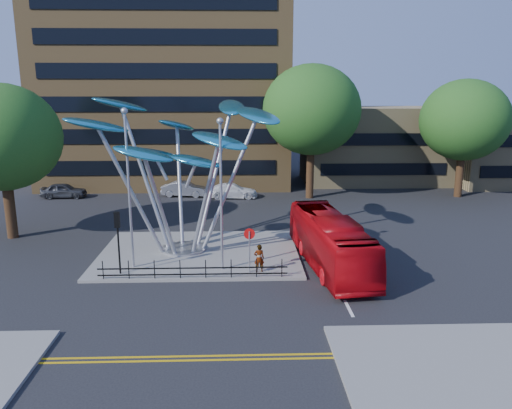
{
  "coord_description": "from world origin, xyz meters",
  "views": [
    {
      "loc": [
        1.49,
        -23.19,
        9.91
      ],
      "look_at": [
        2.41,
        4.0,
        3.57
      ],
      "focal_mm": 35.0,
      "sensor_mm": 36.0,
      "label": 1
    }
  ],
  "objects_px": {
    "tree_left": "(2,138)",
    "parked_car_right": "(232,191)",
    "parked_car_mid": "(185,189)",
    "traffic_light_island": "(118,230)",
    "street_lamp_right": "(221,181)",
    "tree_far": "(465,120)",
    "leaf_sculpture": "(179,141)",
    "parked_car_left": "(64,190)",
    "street_lamp_left": "(128,175)",
    "no_entry_sign_island": "(249,243)",
    "tree_right": "(312,110)",
    "red_bus": "(330,241)",
    "pedestrian": "(259,258)"
  },
  "relations": [
    {
      "from": "tree_right",
      "to": "street_lamp_right",
      "type": "xyz_separation_m",
      "value": [
        -7.5,
        -19.0,
        -2.94
      ]
    },
    {
      "from": "tree_right",
      "to": "pedestrian",
      "type": "xyz_separation_m",
      "value": [
        -5.48,
        -19.5,
        -7.11
      ]
    },
    {
      "from": "tree_right",
      "to": "red_bus",
      "type": "distance_m",
      "value": 19.5
    },
    {
      "from": "parked_car_left",
      "to": "parked_car_right",
      "type": "bearing_deg",
      "value": -94.2
    },
    {
      "from": "red_bus",
      "to": "parked_car_mid",
      "type": "height_order",
      "value": "red_bus"
    },
    {
      "from": "leaf_sculpture",
      "to": "red_bus",
      "type": "distance_m",
      "value": 10.64
    },
    {
      "from": "traffic_light_island",
      "to": "parked_car_left",
      "type": "height_order",
      "value": "traffic_light_island"
    },
    {
      "from": "pedestrian",
      "to": "parked_car_mid",
      "type": "bearing_deg",
      "value": -78.5
    },
    {
      "from": "tree_right",
      "to": "pedestrian",
      "type": "height_order",
      "value": "tree_right"
    },
    {
      "from": "street_lamp_left",
      "to": "tree_far",
      "type": "bearing_deg",
      "value": 34.92
    },
    {
      "from": "tree_far",
      "to": "leaf_sculpture",
      "type": "relative_size",
      "value": 0.85
    },
    {
      "from": "street_lamp_left",
      "to": "no_entry_sign_island",
      "type": "xyz_separation_m",
      "value": [
        6.5,
        -0.98,
        -3.54
      ]
    },
    {
      "from": "red_bus",
      "to": "parked_car_right",
      "type": "xyz_separation_m",
      "value": [
        -5.79,
        18.45,
        -0.79
      ]
    },
    {
      "from": "tree_far",
      "to": "no_entry_sign_island",
      "type": "height_order",
      "value": "tree_far"
    },
    {
      "from": "street_lamp_right",
      "to": "traffic_light_island",
      "type": "bearing_deg",
      "value": -174.81
    },
    {
      "from": "tree_left",
      "to": "parked_car_left",
      "type": "distance_m",
      "value": 14.13
    },
    {
      "from": "tree_left",
      "to": "no_entry_sign_island",
      "type": "xyz_separation_m",
      "value": [
        16.0,
        -7.48,
        -4.98
      ]
    },
    {
      "from": "pedestrian",
      "to": "no_entry_sign_island",
      "type": "bearing_deg",
      "value": -7.14
    },
    {
      "from": "street_lamp_right",
      "to": "parked_car_mid",
      "type": "xyz_separation_m",
      "value": [
        -4.19,
        20.0,
        -4.39
      ]
    },
    {
      "from": "pedestrian",
      "to": "parked_car_left",
      "type": "xyz_separation_m",
      "value": [
        -17.36,
        20.21,
        -0.23
      ]
    },
    {
      "from": "pedestrian",
      "to": "parked_car_left",
      "type": "distance_m",
      "value": 26.65
    },
    {
      "from": "tree_right",
      "to": "parked_car_left",
      "type": "xyz_separation_m",
      "value": [
        -22.83,
        0.71,
        -7.34
      ]
    },
    {
      "from": "leaf_sculpture",
      "to": "street_lamp_right",
      "type": "bearing_deg",
      "value": -55.09
    },
    {
      "from": "no_entry_sign_island",
      "to": "street_lamp_right",
      "type": "bearing_deg",
      "value": 162.13
    },
    {
      "from": "street_lamp_right",
      "to": "parked_car_left",
      "type": "relative_size",
      "value": 2.04
    },
    {
      "from": "red_bus",
      "to": "parked_car_mid",
      "type": "relative_size",
      "value": 2.47
    },
    {
      "from": "tree_far",
      "to": "parked_car_right",
      "type": "xyz_separation_m",
      "value": [
        -21.19,
        0.15,
        -6.43
      ]
    },
    {
      "from": "no_entry_sign_island",
      "to": "parked_car_left",
      "type": "distance_m",
      "value": 26.32
    },
    {
      "from": "street_lamp_left",
      "to": "parked_car_left",
      "type": "height_order",
      "value": "street_lamp_left"
    },
    {
      "from": "parked_car_mid",
      "to": "traffic_light_island",
      "type": "bearing_deg",
      "value": -176.6
    },
    {
      "from": "tree_far",
      "to": "parked_car_mid",
      "type": "relative_size",
      "value": 2.54
    },
    {
      "from": "parked_car_left",
      "to": "street_lamp_right",
      "type": "bearing_deg",
      "value": -144.24
    },
    {
      "from": "street_lamp_right",
      "to": "no_entry_sign_island",
      "type": "height_order",
      "value": "street_lamp_right"
    },
    {
      "from": "red_bus",
      "to": "pedestrian",
      "type": "bearing_deg",
      "value": -169.68
    },
    {
      "from": "tree_left",
      "to": "parked_car_right",
      "type": "xyz_separation_m",
      "value": [
        14.81,
        12.15,
        -6.12
      ]
    },
    {
      "from": "tree_left",
      "to": "parked_car_left",
      "type": "height_order",
      "value": "tree_left"
    },
    {
      "from": "street_lamp_right",
      "to": "parked_car_mid",
      "type": "distance_m",
      "value": 20.9
    },
    {
      "from": "parked_car_left",
      "to": "no_entry_sign_island",
      "type": "bearing_deg",
      "value": -142.31
    },
    {
      "from": "tree_left",
      "to": "parked_car_mid",
      "type": "height_order",
      "value": "tree_left"
    },
    {
      "from": "leaf_sculpture",
      "to": "pedestrian",
      "type": "height_order",
      "value": "leaf_sculpture"
    },
    {
      "from": "red_bus",
      "to": "pedestrian",
      "type": "height_order",
      "value": "red_bus"
    },
    {
      "from": "tree_right",
      "to": "parked_car_left",
      "type": "distance_m",
      "value": 24.0
    },
    {
      "from": "tree_right",
      "to": "parked_car_right",
      "type": "xyz_separation_m",
      "value": [
        -7.19,
        0.15,
        -7.36
      ]
    },
    {
      "from": "traffic_light_island",
      "to": "no_entry_sign_island",
      "type": "xyz_separation_m",
      "value": [
        7.0,
        0.02,
        -0.8
      ]
    },
    {
      "from": "street_lamp_right",
      "to": "red_bus",
      "type": "height_order",
      "value": "street_lamp_right"
    },
    {
      "from": "parked_car_right",
      "to": "street_lamp_right",
      "type": "bearing_deg",
      "value": 178.16
    },
    {
      "from": "no_entry_sign_island",
      "to": "red_bus",
      "type": "relative_size",
      "value": 0.23
    },
    {
      "from": "traffic_light_island",
      "to": "parked_car_mid",
      "type": "xyz_separation_m",
      "value": [
        1.31,
        20.5,
        -1.91
      ]
    },
    {
      "from": "tree_left",
      "to": "red_bus",
      "type": "bearing_deg",
      "value": -17.01
    },
    {
      "from": "leaf_sculpture",
      "to": "pedestrian",
      "type": "distance_m",
      "value": 8.6
    }
  ]
}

